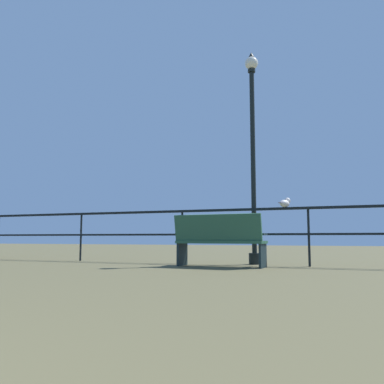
# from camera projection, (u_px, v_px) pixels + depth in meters

# --- Properties ---
(pier_railing) EXTENTS (22.82, 0.05, 1.10)m
(pier_railing) POSITION_uv_depth(u_px,v_px,m) (242.00, 222.00, 8.01)
(pier_railing) COLOR black
(pier_railing) RESTS_ON ground_plane
(bench_near_left) EXTENTS (1.65, 0.66, 0.94)m
(bench_near_left) POSITION_uv_depth(u_px,v_px,m) (219.00, 238.00, 7.39)
(bench_near_left) COLOR #28533C
(bench_near_left) RESTS_ON ground_plane
(lamppost_center) EXTENTS (0.27, 0.27, 4.38)m
(lamppost_center) POSITION_uv_depth(u_px,v_px,m) (253.00, 144.00, 8.35)
(lamppost_center) COLOR black
(lamppost_center) RESTS_ON ground_plane
(seagull_on_rail) EXTENTS (0.23, 0.40, 0.19)m
(seagull_on_rail) POSITION_uv_depth(u_px,v_px,m) (285.00, 203.00, 7.76)
(seagull_on_rail) COLOR silver
(seagull_on_rail) RESTS_ON pier_railing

